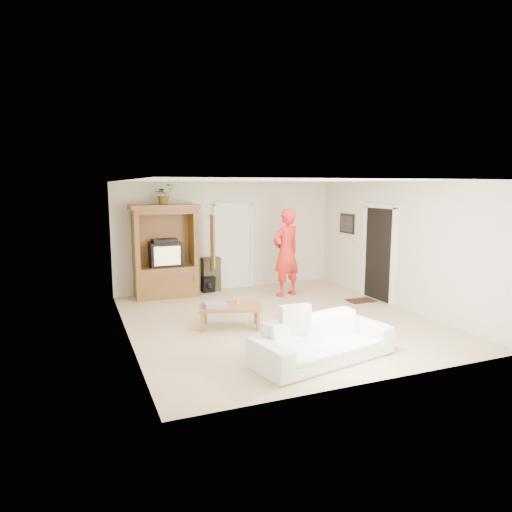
{
  "coord_description": "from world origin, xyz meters",
  "views": [
    {
      "loc": [
        -3.52,
        -7.61,
        2.51
      ],
      "look_at": [
        -0.21,
        0.6,
        1.15
      ],
      "focal_mm": 32.0,
      "sensor_mm": 36.0,
      "label": 1
    }
  ],
  "objects_px": {
    "sofa": "(323,340)",
    "armoire": "(166,257)",
    "man": "(286,252)",
    "coffee_table": "(230,308)"
  },
  "relations": [
    {
      "from": "sofa",
      "to": "armoire",
      "type": "bearing_deg",
      "value": 93.68
    },
    {
      "from": "man",
      "to": "sofa",
      "type": "height_order",
      "value": "man"
    },
    {
      "from": "armoire",
      "to": "coffee_table",
      "type": "height_order",
      "value": "armoire"
    },
    {
      "from": "man",
      "to": "sofa",
      "type": "xyz_separation_m",
      "value": [
        -1.25,
        -3.82,
        -0.7
      ]
    },
    {
      "from": "armoire",
      "to": "sofa",
      "type": "height_order",
      "value": "armoire"
    },
    {
      "from": "sofa",
      "to": "coffee_table",
      "type": "bearing_deg",
      "value": 98.37
    },
    {
      "from": "sofa",
      "to": "coffee_table",
      "type": "xyz_separation_m",
      "value": [
        -0.73,
        1.99,
        0.04
      ]
    },
    {
      "from": "sofa",
      "to": "coffee_table",
      "type": "distance_m",
      "value": 2.12
    },
    {
      "from": "armoire",
      "to": "sofa",
      "type": "bearing_deg",
      "value": -74.53
    },
    {
      "from": "armoire",
      "to": "man",
      "type": "bearing_deg",
      "value": -20.27
    }
  ]
}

